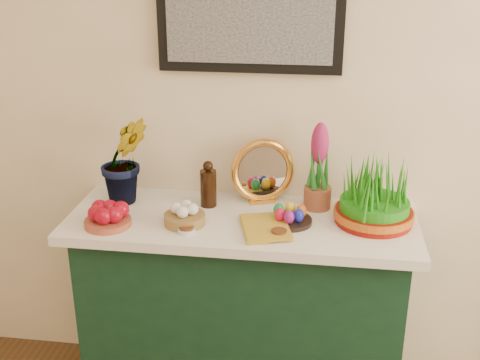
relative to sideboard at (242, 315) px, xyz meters
name	(u,v)px	position (x,y,z in m)	size (l,w,h in m)	color
sideboard	(242,315)	(0.00, 0.00, 0.00)	(1.30, 0.45, 0.85)	#12331F
tablecloth	(242,221)	(0.00, 0.00, 0.45)	(1.40, 0.55, 0.04)	white
hyacinth_green	(124,146)	(-0.50, 0.09, 0.71)	(0.25, 0.21, 0.49)	#257625
apple_bowl	(107,217)	(-0.51, -0.15, 0.50)	(0.22, 0.22, 0.09)	#A54B32
garlic_basket	(185,215)	(-0.21, -0.10, 0.50)	(0.18, 0.18, 0.09)	olive
vinegar_cruet	(208,186)	(-0.15, 0.09, 0.55)	(0.07, 0.07, 0.20)	black
mirror	(263,172)	(0.06, 0.17, 0.60)	(0.28, 0.16, 0.28)	gold
book	(243,228)	(0.02, -0.13, 0.48)	(0.16, 0.23, 0.03)	gold
spice_dish_left	(187,230)	(-0.19, -0.17, 0.48)	(0.07, 0.07, 0.03)	silver
spice_dish_right	(279,234)	(0.16, -0.16, 0.48)	(0.07, 0.07, 0.03)	silver
egg_plate	(289,217)	(0.19, -0.03, 0.49)	(0.21, 0.21, 0.07)	black
hyacinth_pink	(319,170)	(0.30, 0.14, 0.63)	(0.11, 0.11, 0.37)	#9B5134
wheatgrass_sabzeh	(375,196)	(0.52, 0.02, 0.58)	(0.31, 0.31, 0.25)	maroon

